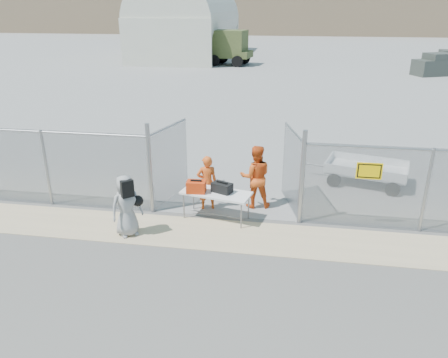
% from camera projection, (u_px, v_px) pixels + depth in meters
% --- Properties ---
extents(ground, '(160.00, 160.00, 0.00)m').
position_uv_depth(ground, '(210.00, 256.00, 9.95)').
color(ground, '#484747').
extents(tarmac_inside, '(160.00, 80.00, 0.01)m').
position_uv_depth(tarmac_inside, '(282.00, 56.00, 48.42)').
color(tarmac_inside, gray).
rests_on(tarmac_inside, ground).
extents(dirt_strip, '(44.00, 1.60, 0.01)m').
position_uv_depth(dirt_strip, '(218.00, 234.00, 10.86)').
color(dirt_strip, tan).
rests_on(dirt_strip, ground).
extents(distant_hills, '(140.00, 6.00, 9.00)m').
position_uv_depth(distant_hills, '(318.00, 9.00, 78.99)').
color(distant_hills, '#7F684F').
rests_on(distant_hills, ground).
extents(chain_link_fence, '(40.00, 0.20, 2.20)m').
position_uv_depth(chain_link_fence, '(224.00, 179.00, 11.37)').
color(chain_link_fence, gray).
rests_on(chain_link_fence, ground).
extents(quonset_hangar, '(9.00, 18.00, 8.00)m').
position_uv_depth(quonset_hangar, '(189.00, 18.00, 46.59)').
color(quonset_hangar, beige).
rests_on(quonset_hangar, ground).
extents(folding_table, '(1.93, 1.11, 0.77)m').
position_uv_depth(folding_table, '(216.00, 205.00, 11.55)').
color(folding_table, white).
rests_on(folding_table, ground).
extents(orange_bag, '(0.51, 0.35, 0.31)m').
position_uv_depth(orange_bag, '(196.00, 187.00, 11.35)').
color(orange_bag, red).
rests_on(orange_bag, folding_table).
extents(black_duffel, '(0.60, 0.48, 0.25)m').
position_uv_depth(black_duffel, '(222.00, 188.00, 11.37)').
color(black_duffel, black).
rests_on(black_duffel, folding_table).
extents(security_worker_left, '(0.66, 0.53, 1.55)m').
position_uv_depth(security_worker_left, '(207.00, 183.00, 11.98)').
color(security_worker_left, '#DD5319').
rests_on(security_worker_left, ground).
extents(security_worker_right, '(0.98, 0.82, 1.80)m').
position_uv_depth(security_worker_right, '(255.00, 177.00, 12.07)').
color(security_worker_right, '#DD5319').
rests_on(security_worker_right, ground).
extents(visitor, '(0.91, 0.88, 1.57)m').
position_uv_depth(visitor, '(126.00, 206.00, 10.59)').
color(visitor, gray).
rests_on(visitor, ground).
extents(utility_trailer, '(3.50, 2.41, 0.77)m').
position_uv_depth(utility_trailer, '(366.00, 172.00, 13.84)').
color(utility_trailer, white).
rests_on(utility_trailer, ground).
extents(military_truck, '(6.85, 3.37, 3.13)m').
position_uv_depth(military_truck, '(216.00, 47.00, 40.98)').
color(military_truck, '#455027').
rests_on(military_truck, ground).
extents(parked_vehicle_near, '(4.11, 3.07, 1.69)m').
position_uv_depth(parked_vehicle_near, '(438.00, 65.00, 34.87)').
color(parked_vehicle_near, '#373D38').
rests_on(parked_vehicle_near, ground).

